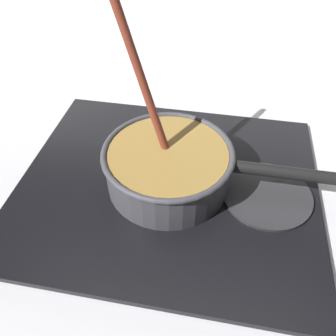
% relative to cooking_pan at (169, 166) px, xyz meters
% --- Properties ---
extents(ground, '(2.40, 1.60, 0.04)m').
position_rel_cooking_pan_xyz_m(ground, '(-0.07, -0.16, -0.08)').
color(ground, '#B7B7BC').
extents(hob_plate, '(0.56, 0.48, 0.01)m').
position_rel_cooking_pan_xyz_m(hob_plate, '(-0.00, -0.00, -0.05)').
color(hob_plate, black).
rests_on(hob_plate, ground).
extents(burner_ring, '(0.19, 0.19, 0.01)m').
position_rel_cooking_pan_xyz_m(burner_ring, '(-0.00, -0.00, -0.04)').
color(burner_ring, '#592D0C').
rests_on(burner_ring, hob_plate).
extents(spare_burner, '(0.16, 0.16, 0.01)m').
position_rel_cooking_pan_xyz_m(spare_burner, '(0.18, -0.00, -0.04)').
color(spare_burner, '#262628').
rests_on(spare_burner, hob_plate).
extents(cooking_pan, '(0.41, 0.24, 0.32)m').
position_rel_cooking_pan_xyz_m(cooking_pan, '(0.00, 0.00, 0.00)').
color(cooking_pan, '#38383D').
rests_on(cooking_pan, hob_plate).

